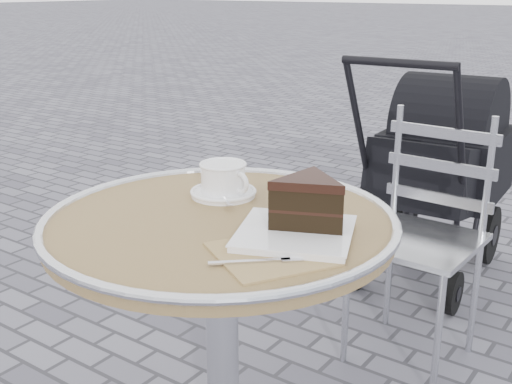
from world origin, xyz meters
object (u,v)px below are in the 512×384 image
Objects in this scene: cappuccino_set at (224,181)px; cake_plate_set at (305,209)px; bistro_chair at (429,208)px; baby_stroller at (438,175)px; cafe_table at (221,292)px.

cake_plate_set is (0.27, -0.10, 0.02)m from cappuccino_set.
cappuccino_set is 0.89m from bistro_chair.
baby_stroller reaches higher than cappuccino_set.
cappuccino_set is (-0.08, 0.12, 0.20)m from cafe_table.
cafe_table is at bearing 164.09° from cake_plate_set.
cafe_table is 0.96m from bistro_chair.
bistro_chair is (0.09, 0.95, -0.07)m from cafe_table.
cappuccino_set is 0.19× the size of bistro_chair.
bistro_chair is (-0.09, 0.93, -0.29)m from cake_plate_set.
cafe_table is 1.58m from baby_stroller.
cake_plate_set is at bearing -11.47° from cappuccino_set.
cake_plate_set reaches higher than bistro_chair.
cake_plate_set is at bearing -82.67° from baby_stroller.
cafe_table is at bearing -46.24° from cappuccino_set.
baby_stroller is at bearing 93.67° from cafe_table.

